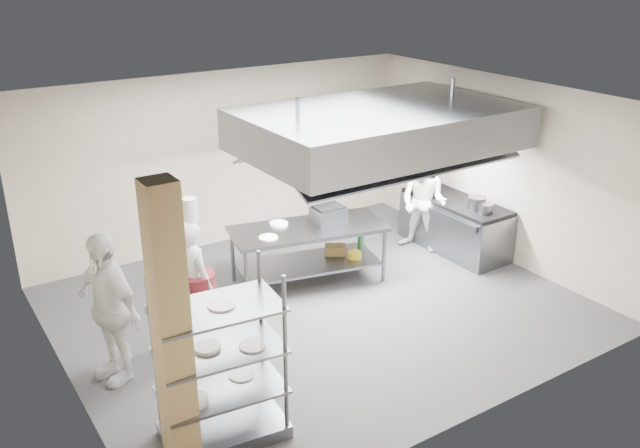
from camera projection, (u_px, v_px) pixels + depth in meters
floor at (320, 308)px, 9.80m from camera, size 7.00×7.00×0.00m
ceiling at (320, 102)px, 8.68m from camera, size 7.00×7.00×0.00m
wall_back at (224, 159)px, 11.57m from camera, size 7.00×0.00×7.00m
wall_left at (55, 273)px, 7.46m from camera, size 0.00×6.00×6.00m
wall_right at (500, 169)px, 11.02m from camera, size 0.00×6.00×6.00m
column at (172, 333)px, 6.29m from camera, size 0.30×0.30×3.00m
exhaust_hood at (380, 128)px, 9.87m from camera, size 4.00×2.50×0.60m
hood_strip_a at (329, 159)px, 9.54m from camera, size 1.60×0.12×0.04m
hood_strip_b at (425, 141)px, 10.45m from camera, size 1.60×0.12×0.04m
wall_shelf at (318, 146)px, 12.36m from camera, size 1.50×0.28×0.04m
island at (308, 254)px, 10.44m from camera, size 2.51×1.47×0.91m
island_worktop at (308, 229)px, 10.28m from camera, size 2.51×1.47×0.06m
island_undershelf at (308, 263)px, 10.49m from camera, size 2.30×1.33×0.04m
pass_rack at (220, 359)px, 6.86m from camera, size 1.35×0.88×1.91m
cooking_range at (454, 226)px, 11.60m from camera, size 0.80×2.00×0.84m
range_top at (456, 202)px, 11.43m from camera, size 0.78×1.96×0.06m
chef_head at (192, 285)px, 8.55m from camera, size 0.64×0.76×1.77m
chef_line at (424, 203)px, 11.41m from camera, size 0.92×1.02×1.72m
chef_plating at (108, 308)px, 7.87m from camera, size 0.77×1.20×1.89m
griddle at (328, 215)px, 10.41m from camera, size 0.50×0.39×0.24m
wicker_basket at (335, 250)px, 10.75m from camera, size 0.40×0.37×0.14m
stockpot at (477, 203)px, 10.99m from camera, size 0.30×0.30×0.21m
plate_stack at (222, 387)px, 6.99m from camera, size 0.28×0.28×0.05m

